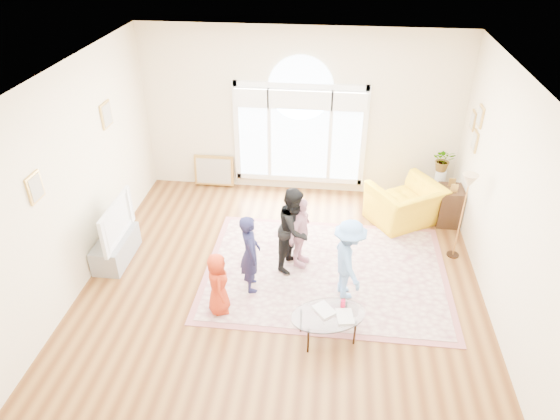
# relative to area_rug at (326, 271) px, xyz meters

# --- Properties ---
(ground) EXTENTS (6.00, 6.00, 0.00)m
(ground) POSITION_rel_area_rug_xyz_m (-0.65, -0.35, -0.01)
(ground) COLOR #552E13
(ground) RESTS_ON ground
(room_shell) EXTENTS (6.00, 6.00, 6.00)m
(room_shell) POSITION_rel_area_rug_xyz_m (-0.64, 2.49, 1.56)
(room_shell) COLOR beige
(room_shell) RESTS_ON ground
(area_rug) EXTENTS (3.60, 2.60, 0.02)m
(area_rug) POSITION_rel_area_rug_xyz_m (0.00, 0.00, 0.00)
(area_rug) COLOR #C4B09B
(area_rug) RESTS_ON ground
(rug_border) EXTENTS (3.80, 2.80, 0.01)m
(rug_border) POSITION_rel_area_rug_xyz_m (-0.00, 0.00, -0.00)
(rug_border) COLOR #995757
(rug_border) RESTS_ON ground
(tv_console) EXTENTS (0.45, 1.00, 0.42)m
(tv_console) POSITION_rel_area_rug_xyz_m (-3.40, -0.05, 0.20)
(tv_console) COLOR gray
(tv_console) RESTS_ON ground
(television) EXTENTS (0.17, 1.14, 0.65)m
(television) POSITION_rel_area_rug_xyz_m (-3.40, -0.05, 0.74)
(television) COLOR black
(television) RESTS_ON tv_console
(coffee_table) EXTENTS (1.15, 0.93, 0.54)m
(coffee_table) POSITION_rel_area_rug_xyz_m (0.07, -1.39, 0.39)
(coffee_table) COLOR silver
(coffee_table) RESTS_ON ground
(armchair) EXTENTS (1.52, 1.48, 0.75)m
(armchair) POSITION_rel_area_rug_xyz_m (1.34, 1.62, 0.37)
(armchair) COLOR yellow
(armchair) RESTS_ON ground
(side_cabinet) EXTENTS (0.40, 0.50, 0.70)m
(side_cabinet) POSITION_rel_area_rug_xyz_m (2.13, 1.70, 0.34)
(side_cabinet) COLOR black
(side_cabinet) RESTS_ON ground
(floor_lamp) EXTENTS (0.26, 0.26, 1.51)m
(floor_lamp) POSITION_rel_area_rug_xyz_m (2.08, 0.69, 1.27)
(floor_lamp) COLOR black
(floor_lamp) RESTS_ON ground
(plant_pedestal) EXTENTS (0.20, 0.20, 0.70)m
(plant_pedestal) POSITION_rel_area_rug_xyz_m (2.05, 2.38, 0.34)
(plant_pedestal) COLOR white
(plant_pedestal) RESTS_ON ground
(potted_plant) EXTENTS (0.43, 0.38, 0.44)m
(potted_plant) POSITION_rel_area_rug_xyz_m (2.05, 2.38, 0.91)
(potted_plant) COLOR #33722D
(potted_plant) RESTS_ON plant_pedestal
(leaning_picture) EXTENTS (0.80, 0.14, 0.62)m
(leaning_picture) POSITION_rel_area_rug_xyz_m (-2.37, 2.55, -0.01)
(leaning_picture) COLOR tan
(leaning_picture) RESTS_ON ground
(child_red) EXTENTS (0.43, 0.54, 0.96)m
(child_red) POSITION_rel_area_rug_xyz_m (-1.47, -1.05, 0.49)
(child_red) COLOR #AF2E13
(child_red) RESTS_ON area_rug
(child_navy) EXTENTS (0.42, 0.52, 1.26)m
(child_navy) POSITION_rel_area_rug_xyz_m (-1.11, -0.50, 0.64)
(child_navy) COLOR #191A3D
(child_navy) RESTS_ON area_rug
(child_black) EXTENTS (0.72, 0.81, 1.39)m
(child_black) POSITION_rel_area_rug_xyz_m (-0.51, 0.12, 0.70)
(child_black) COLOR black
(child_black) RESTS_ON area_rug
(child_pink) EXTENTS (0.49, 0.76, 1.21)m
(child_pink) POSITION_rel_area_rug_xyz_m (-0.43, 0.15, 0.61)
(child_pink) COLOR #DE9DAF
(child_pink) RESTS_ON area_rug
(child_blue) EXTENTS (0.69, 0.92, 1.27)m
(child_blue) POSITION_rel_area_rug_xyz_m (0.31, -0.50, 0.65)
(child_blue) COLOR #6697DC
(child_blue) RESTS_ON area_rug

